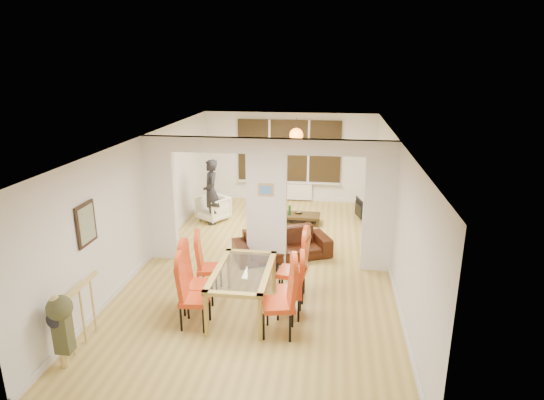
% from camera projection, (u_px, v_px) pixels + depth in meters
% --- Properties ---
extents(floor, '(5.00, 9.00, 0.01)m').
position_uv_depth(floor, '(267.00, 262.00, 9.45)').
color(floor, tan).
rests_on(floor, ground).
extents(room_walls, '(5.00, 9.00, 2.60)m').
position_uv_depth(room_walls, '(267.00, 203.00, 9.06)').
color(room_walls, silver).
rests_on(room_walls, floor).
extents(divider_wall, '(5.00, 0.18, 2.60)m').
position_uv_depth(divider_wall, '(267.00, 203.00, 9.06)').
color(divider_wall, white).
rests_on(divider_wall, floor).
extents(bay_window_blinds, '(3.00, 0.08, 1.80)m').
position_uv_depth(bay_window_blinds, '(289.00, 151.00, 13.21)').
color(bay_window_blinds, black).
rests_on(bay_window_blinds, room_walls).
extents(radiator, '(1.40, 0.08, 0.50)m').
position_uv_depth(radiator, '(288.00, 191.00, 13.52)').
color(radiator, white).
rests_on(radiator, floor).
extents(pendant_light, '(0.36, 0.36, 0.36)m').
position_uv_depth(pendant_light, '(296.00, 135.00, 11.90)').
color(pendant_light, orange).
rests_on(pendant_light, room_walls).
extents(stair_newel, '(0.40, 1.20, 1.10)m').
position_uv_depth(stair_newel, '(80.00, 312.00, 6.55)').
color(stair_newel, '#D0B75F').
rests_on(stair_newel, floor).
extents(wall_poster, '(0.04, 0.52, 0.67)m').
position_uv_depth(wall_poster, '(86.00, 224.00, 7.02)').
color(wall_poster, gray).
rests_on(wall_poster, room_walls).
extents(pillar_photo, '(0.30, 0.03, 0.25)m').
position_uv_depth(pillar_photo, '(266.00, 190.00, 8.88)').
color(pillar_photo, '#4C8CD8').
rests_on(pillar_photo, divider_wall).
extents(dining_table, '(0.92, 1.64, 0.77)m').
position_uv_depth(dining_table, '(243.00, 291.00, 7.49)').
color(dining_table, '#B69943').
rests_on(dining_table, floor).
extents(dining_chair_la, '(0.47, 0.47, 1.09)m').
position_uv_depth(dining_chair_la, '(195.00, 295.00, 7.04)').
color(dining_chair_la, '#C03913').
rests_on(dining_chair_la, floor).
extents(dining_chair_lb, '(0.45, 0.45, 1.12)m').
position_uv_depth(dining_chair_lb, '(197.00, 280.00, 7.46)').
color(dining_chair_lb, '#C03913').
rests_on(dining_chair_lb, floor).
extents(dining_chair_lc, '(0.48, 0.48, 1.04)m').
position_uv_depth(dining_chair_lc, '(209.00, 265.00, 8.14)').
color(dining_chair_lc, '#C03913').
rests_on(dining_chair_lc, floor).
extents(dining_chair_ra, '(0.57, 0.57, 1.19)m').
position_uv_depth(dining_chair_ra, '(279.00, 299.00, 6.82)').
color(dining_chair_ra, '#C03913').
rests_on(dining_chair_ra, floor).
extents(dining_chair_rb, '(0.44, 0.44, 1.03)m').
position_uv_depth(dining_chair_rb, '(289.00, 287.00, 7.33)').
color(dining_chair_rb, '#C03913').
rests_on(dining_chair_rb, floor).
extents(dining_chair_rc, '(0.53, 0.53, 1.19)m').
position_uv_depth(dining_chair_rc, '(292.00, 267.00, 7.87)').
color(dining_chair_rc, '#C03913').
rests_on(dining_chair_rc, floor).
extents(sofa, '(2.17, 1.56, 0.59)m').
position_uv_depth(sofa, '(282.00, 244.00, 9.61)').
color(sofa, black).
rests_on(sofa, floor).
extents(armchair, '(0.96, 0.96, 0.64)m').
position_uv_depth(armchair, '(213.00, 208.00, 11.87)').
color(armchair, '#EFEACA').
rests_on(armchair, floor).
extents(person, '(0.71, 0.60, 1.67)m').
position_uv_depth(person, '(211.00, 192.00, 11.50)').
color(person, black).
rests_on(person, floor).
extents(television, '(0.86, 0.33, 0.50)m').
position_uv_depth(television, '(358.00, 210.00, 11.97)').
color(television, black).
rests_on(television, floor).
extents(coffee_table, '(1.20, 0.85, 0.25)m').
position_uv_depth(coffee_table, '(299.00, 219.00, 11.67)').
color(coffee_table, '#352612').
rests_on(coffee_table, floor).
extents(bottle, '(0.07, 0.07, 0.27)m').
position_uv_depth(bottle, '(290.00, 210.00, 11.54)').
color(bottle, '#143F19').
rests_on(bottle, coffee_table).
extents(bowl, '(0.20, 0.20, 0.05)m').
position_uv_depth(bowl, '(298.00, 212.00, 11.69)').
color(bowl, '#352612').
rests_on(bowl, coffee_table).
extents(shoes, '(0.22, 0.23, 0.09)m').
position_uv_depth(shoes, '(273.00, 268.00, 9.11)').
color(shoes, black).
rests_on(shoes, floor).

